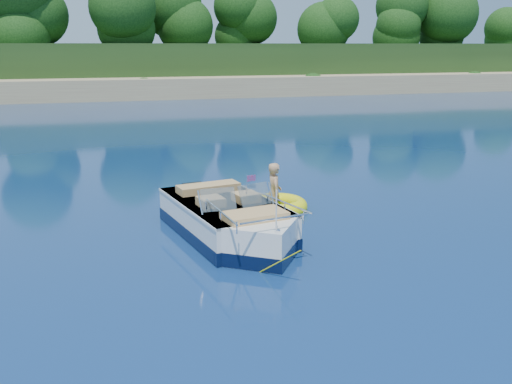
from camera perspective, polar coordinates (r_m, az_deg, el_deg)
ground at (r=8.87m, az=-0.42°, el=-11.45°), size 160.00×160.00×0.00m
shoreline at (r=71.54m, az=-14.72°, el=11.71°), size 170.00×59.00×6.00m
treeline at (r=48.77m, az=-14.12°, el=16.04°), size 150.00×7.12×8.19m
motorboat at (r=11.71m, az=-2.49°, el=-3.20°), size 2.37×4.98×1.67m
tow_tube at (r=13.81m, az=2.17°, el=-1.40°), size 1.48×1.48×0.38m
boy at (r=13.90m, az=1.78°, el=-1.72°), size 0.41×0.84×1.62m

